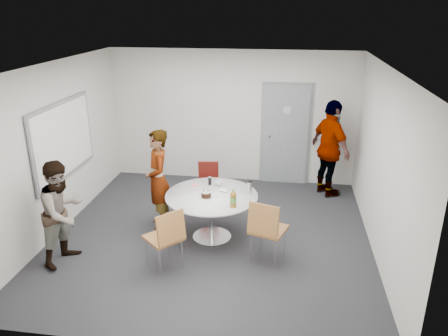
% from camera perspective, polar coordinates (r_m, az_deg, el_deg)
% --- Properties ---
extents(floor, '(5.00, 5.00, 0.00)m').
position_cam_1_polar(floor, '(7.15, -1.62, -8.82)').
color(floor, '#232428').
rests_on(floor, ground).
extents(ceiling, '(5.00, 5.00, 0.00)m').
position_cam_1_polar(ceiling, '(6.28, -1.87, 13.17)').
color(ceiling, silver).
rests_on(ceiling, wall_back).
extents(wall_back, '(5.00, 0.00, 5.00)m').
position_cam_1_polar(wall_back, '(8.96, 1.08, 6.67)').
color(wall_back, silver).
rests_on(wall_back, floor).
extents(wall_left, '(0.00, 5.00, 5.00)m').
position_cam_1_polar(wall_left, '(7.43, -21.09, 2.29)').
color(wall_left, silver).
rests_on(wall_left, floor).
extents(wall_right, '(0.00, 5.00, 5.00)m').
position_cam_1_polar(wall_right, '(6.64, 20.01, 0.32)').
color(wall_right, silver).
rests_on(wall_right, floor).
extents(wall_front, '(5.00, 0.00, 5.00)m').
position_cam_1_polar(wall_front, '(4.37, -7.56, -9.31)').
color(wall_front, silver).
rests_on(wall_front, floor).
extents(door, '(1.02, 0.17, 2.12)m').
position_cam_1_polar(door, '(8.96, 8.06, 4.32)').
color(door, slate).
rests_on(door, wall_back).
extents(whiteboard, '(0.04, 1.90, 1.25)m').
position_cam_1_polar(whiteboard, '(7.55, -20.21, 3.48)').
color(whiteboard, gray).
rests_on(whiteboard, wall_left).
extents(table, '(1.43, 1.43, 1.03)m').
position_cam_1_polar(table, '(6.80, -1.48, -4.35)').
color(table, silver).
rests_on(table, floor).
extents(chair_near_left, '(0.65, 0.65, 0.93)m').
position_cam_1_polar(chair_near_left, '(6.07, -7.49, -8.60)').
color(chair_near_left, brown).
rests_on(chair_near_left, floor).
extents(chair_near_right, '(0.59, 0.62, 0.97)m').
position_cam_1_polar(chair_near_right, '(6.19, 5.53, -7.57)').
color(chair_near_right, brown).
rests_on(chair_near_right, floor).
extents(chair_far, '(0.43, 0.46, 0.82)m').
position_cam_1_polar(chair_far, '(8.02, -2.10, -1.51)').
color(chair_far, '#5E1812').
rests_on(chair_far, floor).
extents(person_main, '(0.62, 0.72, 1.67)m').
position_cam_1_polar(person_main, '(7.18, -8.59, -1.52)').
color(person_main, '#A5C6EA').
rests_on(person_main, floor).
extents(person_left, '(0.77, 0.88, 1.54)m').
position_cam_1_polar(person_left, '(6.57, -20.34, -5.46)').
color(person_left, white).
rests_on(person_left, floor).
extents(person_right, '(0.95, 1.18, 1.87)m').
position_cam_1_polar(person_right, '(8.52, 13.70, 2.43)').
color(person_right, black).
rests_on(person_right, floor).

